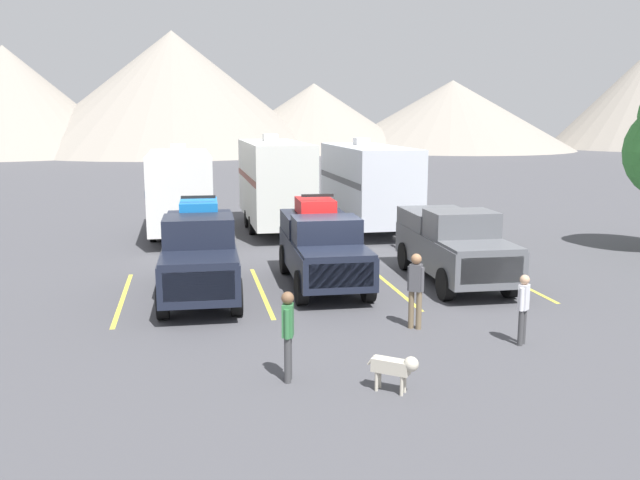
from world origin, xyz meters
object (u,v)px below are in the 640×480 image
object	(u,v)px
pickup_truck_a	(200,250)
pickup_truck_b	(322,245)
pickup_truck_c	(453,244)
person_c	(288,330)
camper_trailer_c	(368,182)
person_b	(416,286)
camper_trailer_b	(274,180)
camper_trailer_a	(180,189)
dog	(397,367)
person_a	(523,305)

from	to	relation	value
pickup_truck_a	pickup_truck_b	size ratio (longest dim) A/B	1.08
pickup_truck_c	person_c	size ratio (longest dim) A/B	3.22
camper_trailer_c	person_b	size ratio (longest dim) A/B	4.97
camper_trailer_b	camper_trailer_c	world-z (taller)	camper_trailer_b
camper_trailer_a	dog	xyz separation A→B (m)	(3.79, -16.57, -1.45)
person_a	person_b	size ratio (longest dim) A/B	0.87
person_c	camper_trailer_c	bearing A→B (deg)	70.10
camper_trailer_a	camper_trailer_b	xyz separation A→B (m)	(3.89, 0.95, 0.18)
pickup_truck_b	camper_trailer_b	bearing A→B (deg)	90.78
pickup_truck_b	dog	xyz separation A→B (m)	(-0.24, -7.89, -0.68)
camper_trailer_a	dog	distance (m)	17.06
pickup_truck_b	camper_trailer_c	xyz separation A→B (m)	(3.78, 9.02, 0.87)
pickup_truck_c	dog	distance (m)	8.57
pickup_truck_b	camper_trailer_b	world-z (taller)	camper_trailer_b
camper_trailer_a	person_c	size ratio (longest dim) A/B	4.59
pickup_truck_a	camper_trailer_b	bearing A→B (deg)	71.75
pickup_truck_a	camper_trailer_b	world-z (taller)	camper_trailer_b
camper_trailer_c	person_c	world-z (taller)	camper_trailer_c
camper_trailer_b	camper_trailer_c	distance (m)	3.96
pickup_truck_c	camper_trailer_b	xyz separation A→B (m)	(-3.94, 10.00, 0.99)
camper_trailer_c	person_b	bearing A→B (deg)	-100.52
camper_trailer_a	pickup_truck_a	bearing A→B (deg)	-86.42
dog	pickup_truck_c	bearing A→B (deg)	61.70
person_b	dog	bearing A→B (deg)	-113.82
person_b	pickup_truck_c	bearing A→B (deg)	58.22
pickup_truck_a	dog	bearing A→B (deg)	-66.60
camper_trailer_b	camper_trailer_c	xyz separation A→B (m)	(3.91, -0.60, -0.09)
pickup_truck_a	camper_trailer_a	bearing A→B (deg)	93.58
pickup_truck_b	camper_trailer_c	world-z (taller)	camper_trailer_c
pickup_truck_b	camper_trailer_b	xyz separation A→B (m)	(-0.13, 9.62, 0.96)
pickup_truck_a	person_a	world-z (taller)	pickup_truck_a
person_c	camper_trailer_a	bearing A→B (deg)	97.31
camper_trailer_b	person_b	world-z (taller)	camper_trailer_b
pickup_truck_b	pickup_truck_c	bearing A→B (deg)	-5.58
camper_trailer_c	person_c	bearing A→B (deg)	-109.90
pickup_truck_c	dog	size ratio (longest dim) A/B	6.87
camper_trailer_c	person_b	world-z (taller)	camper_trailer_c
person_b	person_c	size ratio (longest dim) A/B	1.03
pickup_truck_a	camper_trailer_a	distance (m)	9.17
person_b	dog	distance (m)	3.78
pickup_truck_a	person_a	size ratio (longest dim) A/B	3.78
camper_trailer_b	person_a	size ratio (longest dim) A/B	5.80
person_a	person_c	size ratio (longest dim) A/B	0.90
pickup_truck_a	camper_trailer_a	size ratio (longest dim) A/B	0.74
pickup_truck_b	camper_trailer_a	size ratio (longest dim) A/B	0.69
pickup_truck_c	camper_trailer_c	bearing A→B (deg)	90.20
person_a	dog	distance (m)	3.92
camper_trailer_c	dog	distance (m)	17.45
pickup_truck_b	person_b	world-z (taller)	pickup_truck_b
pickup_truck_a	camper_trailer_b	distance (m)	10.65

